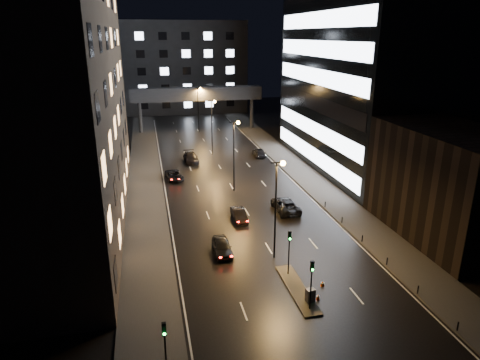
# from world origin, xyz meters

# --- Properties ---
(ground) EXTENTS (160.00, 160.00, 0.00)m
(ground) POSITION_xyz_m (0.00, 40.00, 0.00)
(ground) COLOR black
(ground) RESTS_ON ground
(sidewalk_left) EXTENTS (5.00, 110.00, 0.15)m
(sidewalk_left) POSITION_xyz_m (-12.50, 35.00, 0.07)
(sidewalk_left) COLOR #383533
(sidewalk_left) RESTS_ON ground
(sidewalk_right) EXTENTS (5.00, 110.00, 0.15)m
(sidewalk_right) POSITION_xyz_m (12.50, 35.00, 0.07)
(sidewalk_right) COLOR #383533
(sidewalk_right) RESTS_ON ground
(building_left) EXTENTS (15.00, 48.00, 40.00)m
(building_left) POSITION_xyz_m (-22.50, 24.00, 20.00)
(building_left) COLOR #2D2319
(building_left) RESTS_ON ground
(building_right_low) EXTENTS (10.00, 18.00, 12.00)m
(building_right_low) POSITION_xyz_m (20.00, 9.00, 6.00)
(building_right_low) COLOR black
(building_right_low) RESTS_ON ground
(building_right_glass) EXTENTS (20.00, 36.00, 45.00)m
(building_right_glass) POSITION_xyz_m (25.00, 36.00, 22.50)
(building_right_glass) COLOR black
(building_right_glass) RESTS_ON ground
(building_far) EXTENTS (34.00, 14.00, 25.00)m
(building_far) POSITION_xyz_m (0.00, 98.00, 12.50)
(building_far) COLOR #333335
(building_far) RESTS_ON ground
(skybridge) EXTENTS (30.00, 3.00, 10.00)m
(skybridge) POSITION_xyz_m (0.00, 70.00, 8.34)
(skybridge) COLOR #333335
(skybridge) RESTS_ON ground
(median_island) EXTENTS (1.60, 8.00, 0.15)m
(median_island) POSITION_xyz_m (0.30, 2.00, 0.07)
(median_island) COLOR #383533
(median_island) RESTS_ON ground
(traffic_signal_near) EXTENTS (0.28, 0.34, 4.40)m
(traffic_signal_near) POSITION_xyz_m (0.30, 4.49, 3.09)
(traffic_signal_near) COLOR black
(traffic_signal_near) RESTS_ON median_island
(traffic_signal_far) EXTENTS (0.28, 0.34, 4.40)m
(traffic_signal_far) POSITION_xyz_m (0.30, -1.01, 3.09)
(traffic_signal_far) COLOR black
(traffic_signal_far) RESTS_ON median_island
(traffic_signal_corner) EXTENTS (0.28, 0.34, 4.40)m
(traffic_signal_corner) POSITION_xyz_m (-11.50, -6.01, 2.94)
(traffic_signal_corner) COLOR black
(traffic_signal_corner) RESTS_ON ground
(bollard_row) EXTENTS (0.12, 25.12, 0.90)m
(bollard_row) POSITION_xyz_m (10.20, 6.50, 0.45)
(bollard_row) COLOR black
(bollard_row) RESTS_ON ground
(streetlight_near) EXTENTS (1.45, 0.50, 10.15)m
(streetlight_near) POSITION_xyz_m (0.16, 8.00, 6.50)
(streetlight_near) COLOR black
(streetlight_near) RESTS_ON ground
(streetlight_mid_a) EXTENTS (1.45, 0.50, 10.15)m
(streetlight_mid_a) POSITION_xyz_m (0.16, 28.00, 6.50)
(streetlight_mid_a) COLOR black
(streetlight_mid_a) RESTS_ON ground
(streetlight_mid_b) EXTENTS (1.45, 0.50, 10.15)m
(streetlight_mid_b) POSITION_xyz_m (0.16, 48.00, 6.50)
(streetlight_mid_b) COLOR black
(streetlight_mid_b) RESTS_ON ground
(streetlight_far) EXTENTS (1.45, 0.50, 10.15)m
(streetlight_far) POSITION_xyz_m (0.16, 68.00, 6.50)
(streetlight_far) COLOR black
(streetlight_far) RESTS_ON ground
(car_away_a) EXTENTS (1.85, 4.46, 1.51)m
(car_away_a) POSITION_xyz_m (-4.97, 9.97, 0.76)
(car_away_a) COLOR black
(car_away_a) RESTS_ON ground
(car_away_b) EXTENTS (1.49, 4.19, 1.38)m
(car_away_b) POSITION_xyz_m (-1.50, 17.75, 0.69)
(car_away_b) COLOR black
(car_away_b) RESTS_ON ground
(car_away_c) EXTENTS (2.87, 5.10, 1.34)m
(car_away_c) POSITION_xyz_m (-8.04, 34.91, 0.67)
(car_away_c) COLOR black
(car_away_c) RESTS_ON ground
(car_away_d) EXTENTS (2.47, 5.65, 1.62)m
(car_away_d) POSITION_xyz_m (-4.45, 44.01, 0.81)
(car_away_d) COLOR black
(car_away_d) RESTS_ON ground
(car_toward_a) EXTENTS (2.73, 5.83, 1.62)m
(car_toward_a) POSITION_xyz_m (4.88, 19.29, 0.81)
(car_toward_a) COLOR black
(car_toward_a) RESTS_ON ground
(car_toward_b) EXTENTS (2.26, 4.93, 1.40)m
(car_toward_b) POSITION_xyz_m (8.31, 45.21, 0.70)
(car_toward_b) COLOR black
(car_toward_b) RESTS_ON ground
(utility_cabinet) EXTENTS (0.80, 0.69, 1.17)m
(utility_cabinet) POSITION_xyz_m (0.70, -0.06, 0.73)
(utility_cabinet) COLOR #49484B
(utility_cabinet) RESTS_ON median_island
(cone_a) EXTENTS (0.39, 0.39, 0.52)m
(cone_a) POSITION_xyz_m (1.54, 0.23, 0.26)
(cone_a) COLOR #E93C0C
(cone_a) RESTS_ON ground
(cone_b) EXTENTS (0.51, 0.51, 0.47)m
(cone_b) POSITION_xyz_m (2.74, 2.11, 0.23)
(cone_b) COLOR #FF570D
(cone_b) RESTS_ON ground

